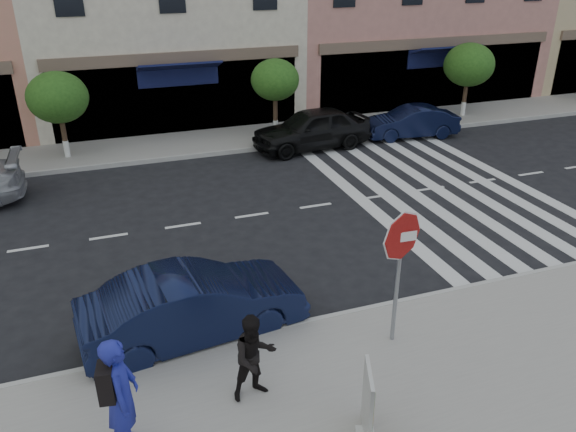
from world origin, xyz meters
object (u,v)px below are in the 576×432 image
object	(u,v)px
car_far_mid	(312,129)
car_near_mid	(194,305)
stop_sign	(401,250)
walker	(254,357)
photographer	(122,396)
poster_board	(368,405)
car_far_right	(411,122)

from	to	relation	value
car_far_mid	car_near_mid	bearing A→B (deg)	-38.52
stop_sign	walker	distance (m)	3.19
walker	car_far_mid	xyz separation A→B (m)	(5.91, 12.25, -0.15)
car_near_mid	photographer	bearing A→B (deg)	142.64
poster_board	car_near_mid	xyz separation A→B (m)	(-1.96, 3.56, -0.03)
walker	car_near_mid	size ratio (longest dim) A/B	0.36
car_near_mid	car_far_right	size ratio (longest dim) A/B	1.15
stop_sign	car_near_mid	distance (m)	4.11
poster_board	car_near_mid	size ratio (longest dim) A/B	0.28
walker	car_near_mid	distance (m)	2.24
poster_board	car_near_mid	world-z (taller)	car_near_mid
stop_sign	car_far_right	distance (m)	13.92
car_far_right	poster_board	bearing A→B (deg)	-26.04
poster_board	photographer	bearing A→B (deg)	-175.61
car_far_right	photographer	bearing A→B (deg)	-37.30
poster_board	car_near_mid	distance (m)	4.06
photographer	car_far_mid	world-z (taller)	photographer
walker	stop_sign	bearing A→B (deg)	2.67
walker	car_far_mid	size ratio (longest dim) A/B	0.34
stop_sign	poster_board	world-z (taller)	stop_sign
walker	car_near_mid	xyz separation A→B (m)	(-0.60, 2.15, -0.22)
car_near_mid	car_far_right	bearing A→B (deg)	-53.87
photographer	car_far_mid	distance (m)	14.98
poster_board	car_far_mid	world-z (taller)	car_far_mid
car_far_right	walker	bearing A→B (deg)	-32.91
car_far_mid	car_far_right	xyz separation A→B (m)	(4.36, 0.00, -0.15)
walker	car_near_mid	bearing A→B (deg)	97.97
photographer	car_far_mid	xyz separation A→B (m)	(8.02, 12.65, -0.35)
car_far_mid	car_far_right	world-z (taller)	car_far_mid
poster_board	car_far_mid	bearing A→B (deg)	92.13
photographer	poster_board	world-z (taller)	photographer
stop_sign	photographer	distance (m)	5.20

